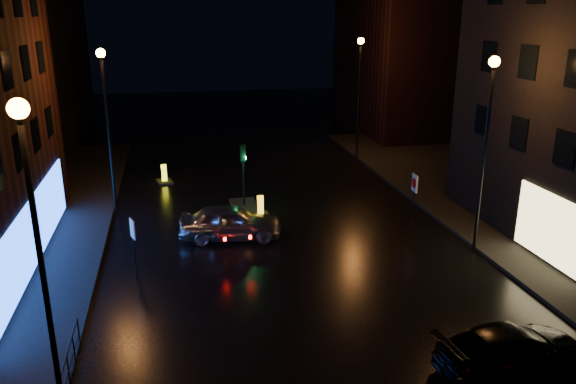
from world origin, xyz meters
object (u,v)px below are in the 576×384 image
traffic_signal (244,198)px  road_sign_left (133,234)px  silver_hatchback (230,222)px  bollard_near (261,213)px  dark_sedan (512,349)px  bollard_far (164,179)px  road_sign_right (414,187)px

traffic_signal → road_sign_left: size_ratio=1.47×
silver_hatchback → bollard_near: silver_hatchback is taller
traffic_signal → dark_sedan: (5.74, -15.86, 0.17)m
road_sign_left → bollard_far: bearing=66.8°
dark_sedan → road_sign_right: size_ratio=1.78×
road_sign_left → road_sign_right: size_ratio=0.90×
silver_hatchback → traffic_signal: bearing=-8.4°
road_sign_left → road_sign_right: 13.29m
bollard_near → road_sign_right: road_sign_right is taller
bollard_far → dark_sedan: bearing=-76.1°
dark_sedan → traffic_signal: bearing=13.9°
traffic_signal → bollard_far: size_ratio=2.42×
dark_sedan → bollard_far: size_ratio=3.27×
traffic_signal → road_sign_left: (-5.30, -7.18, 1.26)m
dark_sedan → bollard_near: (-5.13, 14.10, -0.42)m
silver_hatchback → bollard_near: bearing=-29.0°
silver_hatchback → bollard_far: silver_hatchback is taller
traffic_signal → dark_sedan: 16.86m
bollard_near → road_sign_right: 7.76m
dark_sedan → bollard_far: bearing=19.0°
silver_hatchback → road_sign_left: 5.18m
bollard_near → bollard_far: bearing=125.1°
bollard_far → silver_hatchback: bearing=-83.7°
bollard_near → bollard_far: bollard_near is taller
dark_sedan → road_sign_left: road_sign_left is taller
road_sign_right → traffic_signal: bearing=-26.9°
dark_sedan → road_sign_left: 14.08m
bollard_near → bollard_far: size_ratio=0.94×
road_sign_left → road_sign_right: bearing=-6.2°
dark_sedan → bollard_far: dark_sedan is taller
bollard_near → road_sign_left: (-5.91, -5.42, 1.51)m
bollard_near → traffic_signal: bearing=110.7°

